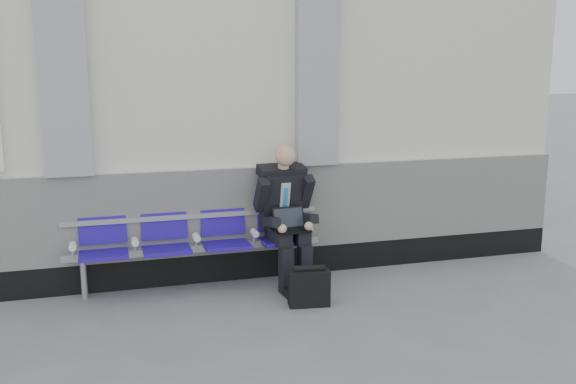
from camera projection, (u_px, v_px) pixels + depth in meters
name	position (u px, v px, depth m)	size (l,w,h in m)	color
bench	(195.00, 235.00, 6.49)	(2.60, 0.47, 0.91)	#9EA0A3
businessman	(285.00, 210.00, 6.56)	(0.61, 0.82, 1.45)	black
briefcase	(309.00, 287.00, 6.06)	(0.41, 0.21, 0.40)	black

